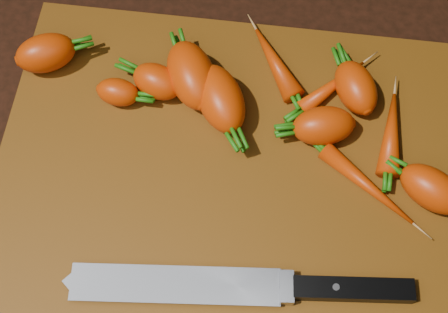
# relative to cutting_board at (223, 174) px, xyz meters

# --- Properties ---
(ground) EXTENTS (2.00, 2.00, 0.01)m
(ground) POSITION_rel_cutting_board_xyz_m (0.00, 0.00, -0.01)
(ground) COLOR black
(cutting_board) EXTENTS (0.50, 0.40, 0.01)m
(cutting_board) POSITION_rel_cutting_board_xyz_m (0.00, 0.00, 0.00)
(cutting_board) COLOR brown
(cutting_board) RESTS_ON ground
(carrot_0) EXTENTS (0.08, 0.07, 0.04)m
(carrot_0) POSITION_rel_cutting_board_xyz_m (-0.22, 0.11, 0.03)
(carrot_0) COLOR #CA3704
(carrot_0) RESTS_ON cutting_board
(carrot_1) EXTENTS (0.07, 0.06, 0.04)m
(carrot_1) POSITION_rel_cutting_board_xyz_m (-0.09, 0.09, 0.03)
(carrot_1) COLOR #CA3704
(carrot_1) RESTS_ON cutting_board
(carrot_2) EXTENTS (0.08, 0.10, 0.05)m
(carrot_2) POSITION_rel_cutting_board_xyz_m (-0.01, 0.08, 0.03)
(carrot_2) COLOR #CA3704
(carrot_2) RESTS_ON cutting_board
(carrot_3) EXTENTS (0.09, 0.10, 0.05)m
(carrot_3) POSITION_rel_cutting_board_xyz_m (-0.05, 0.10, 0.03)
(carrot_3) COLOR #CA3704
(carrot_3) RESTS_ON cutting_board
(carrot_4) EXTENTS (0.08, 0.06, 0.04)m
(carrot_4) POSITION_rel_cutting_board_xyz_m (0.10, 0.06, 0.03)
(carrot_4) COLOR #CA3704
(carrot_4) RESTS_ON cutting_board
(carrot_5) EXTENTS (0.05, 0.04, 0.03)m
(carrot_5) POSITION_rel_cutting_board_xyz_m (-0.13, 0.08, 0.02)
(carrot_5) COLOR #CA3704
(carrot_5) RESTS_ON cutting_board
(carrot_6) EXTENTS (0.08, 0.07, 0.04)m
(carrot_6) POSITION_rel_cutting_board_xyz_m (0.22, -0.00, 0.03)
(carrot_6) COLOR #CA3704
(carrot_6) RESTS_ON cutting_board
(carrot_7) EXTENTS (0.08, 0.09, 0.02)m
(carrot_7) POSITION_rel_cutting_board_xyz_m (0.11, 0.12, 0.02)
(carrot_7) COLOR #CA3704
(carrot_7) RESTS_ON cutting_board
(carrot_8) EXTENTS (0.11, 0.09, 0.02)m
(carrot_8) POSITION_rel_cutting_board_xyz_m (0.16, -0.00, 0.02)
(carrot_8) COLOR #CA3704
(carrot_8) RESTS_ON cutting_board
(carrot_9) EXTENTS (0.03, 0.10, 0.03)m
(carrot_9) POSITION_rel_cutting_board_xyz_m (0.18, 0.06, 0.02)
(carrot_9) COLOR #CA3704
(carrot_9) RESTS_ON cutting_board
(carrot_10) EXTENTS (0.07, 0.10, 0.03)m
(carrot_10) POSITION_rel_cutting_board_xyz_m (0.04, 0.14, 0.02)
(carrot_10) COLOR #CA3704
(carrot_10) RESTS_ON cutting_board
(carrot_11) EXTENTS (0.07, 0.08, 0.04)m
(carrot_11) POSITION_rel_cutting_board_xyz_m (0.14, 0.11, 0.03)
(carrot_11) COLOR #CA3704
(carrot_11) RESTS_ON cutting_board
(knife) EXTENTS (0.34, 0.06, 0.02)m
(knife) POSITION_rel_cutting_board_xyz_m (-0.01, -0.13, 0.01)
(knife) COLOR gray
(knife) RESTS_ON cutting_board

